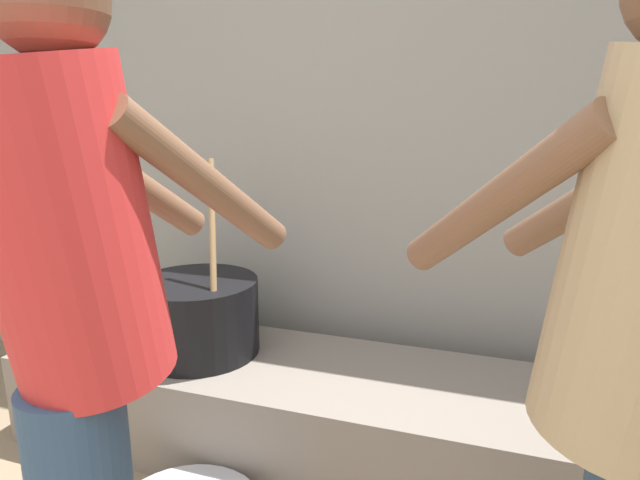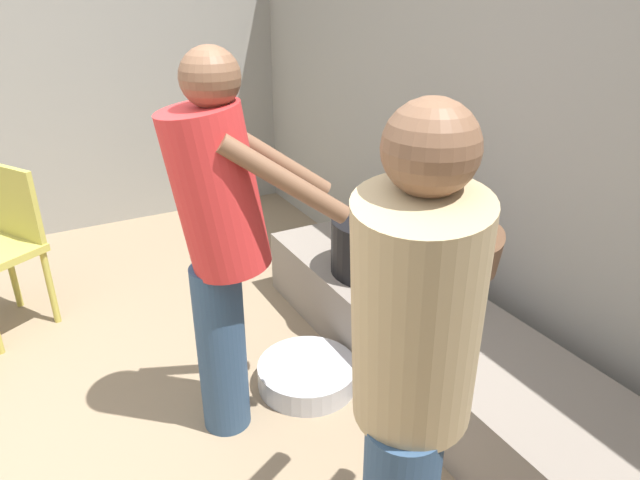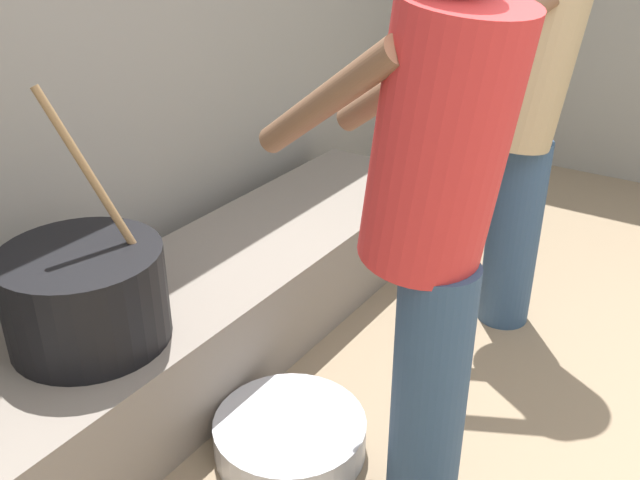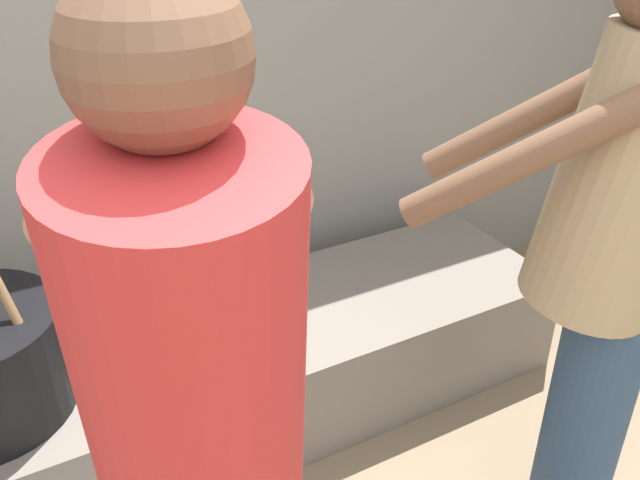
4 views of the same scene
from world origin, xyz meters
TOP-DOWN VIEW (x-y plane):
  - block_enclosure_rear at (0.00, 2.24)m, footprint 5.79×0.20m
  - hearth_ledge at (0.08, 1.72)m, footprint 2.50×0.60m
  - cooking_pot_main at (-0.48, 1.72)m, footprint 0.47×0.47m
  - cook_in_red_shirt at (-0.16, 0.80)m, footprint 0.48×0.71m
  - cook_in_tan_shirt at (0.84, 0.93)m, footprint 0.68×0.69m
  - metal_mixing_bowl at (-0.22, 1.18)m, footprint 0.47×0.47m

SIDE VIEW (x-z plane):
  - metal_mixing_bowl at x=-0.22m, z-range 0.00..0.11m
  - hearth_ledge at x=0.08m, z-range 0.00..0.36m
  - cooking_pot_main at x=-0.48m, z-range 0.14..0.88m
  - cook_in_tan_shirt at x=0.84m, z-range 0.11..1.66m
  - cook_in_red_shirt at x=-0.16m, z-range 0.11..1.68m
  - block_enclosure_rear at x=0.00m, z-range 0.00..1.99m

